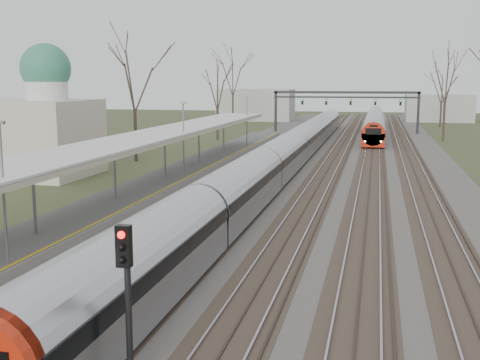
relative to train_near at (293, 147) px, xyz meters
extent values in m
cube|color=#474442|center=(2.50, 4.99, -1.43)|extent=(24.00, 160.00, 0.10)
cube|color=#4C3828|center=(-3.50, 4.99, -1.39)|extent=(2.60, 160.00, 0.06)
cube|color=gray|center=(-4.22, 4.99, -1.32)|extent=(0.07, 160.00, 0.12)
cube|color=gray|center=(-2.78, 4.99, -1.32)|extent=(0.07, 160.00, 0.12)
cube|color=#4C3828|center=(0.00, 4.99, -1.39)|extent=(2.60, 160.00, 0.06)
cube|color=gray|center=(-0.72, 4.99, -1.32)|extent=(0.07, 160.00, 0.12)
cube|color=gray|center=(0.72, 4.99, -1.32)|extent=(0.07, 160.00, 0.12)
cube|color=#4C3828|center=(3.50, 4.99, -1.39)|extent=(2.60, 160.00, 0.06)
cube|color=gray|center=(2.78, 4.99, -1.32)|extent=(0.07, 160.00, 0.12)
cube|color=gray|center=(4.22, 4.99, -1.32)|extent=(0.07, 160.00, 0.12)
cube|color=#4C3828|center=(7.00, 4.99, -1.39)|extent=(2.60, 160.00, 0.06)
cube|color=gray|center=(6.28, 4.99, -1.32)|extent=(0.07, 160.00, 0.12)
cube|color=gray|center=(7.72, 4.99, -1.32)|extent=(0.07, 160.00, 0.12)
cube|color=#4C3828|center=(10.50, 4.99, -1.39)|extent=(2.60, 160.00, 0.06)
cube|color=gray|center=(9.78, 4.99, -1.32)|extent=(0.07, 160.00, 0.12)
cube|color=gray|center=(11.22, 4.99, -1.32)|extent=(0.07, 160.00, 0.12)
cube|color=#9E9B93|center=(-6.55, -12.51, -0.98)|extent=(3.50, 69.00, 1.00)
cylinder|color=slate|center=(-6.55, -32.01, 1.02)|extent=(0.14, 0.14, 3.00)
cylinder|color=slate|center=(-6.55, -24.01, 1.02)|extent=(0.14, 0.14, 3.00)
cylinder|color=slate|center=(-6.55, -16.01, 1.02)|extent=(0.14, 0.14, 3.00)
cylinder|color=slate|center=(-6.55, -8.01, 1.02)|extent=(0.14, 0.14, 3.00)
cylinder|color=slate|center=(-6.55, -0.01, 1.02)|extent=(0.14, 0.14, 3.00)
cube|color=silver|center=(-6.55, -17.01, 2.57)|extent=(4.10, 50.00, 0.12)
cube|color=#C3B797|center=(-6.55, -17.01, 2.40)|extent=(4.10, 50.00, 0.25)
cube|color=beige|center=(-19.50, -12.01, 1.52)|extent=(10.00, 8.00, 6.00)
cylinder|color=silver|center=(-17.50, -12.01, 5.72)|extent=(3.20, 3.20, 2.50)
sphere|color=#317A60|center=(-17.50, -12.01, 6.92)|extent=(3.80, 3.80, 3.80)
cube|color=black|center=(-7.50, 34.99, 1.52)|extent=(0.35, 0.35, 6.00)
cube|color=black|center=(13.00, 34.99, 1.52)|extent=(0.35, 0.35, 6.00)
cube|color=black|center=(2.75, 34.99, 4.42)|extent=(21.00, 0.35, 0.35)
cube|color=black|center=(2.75, 34.99, 3.72)|extent=(21.00, 0.25, 0.25)
cube|color=black|center=(-3.50, 34.79, 3.02)|extent=(0.32, 0.22, 0.85)
sphere|color=#0CFF19|center=(-3.50, 34.65, 3.27)|extent=(0.16, 0.16, 0.16)
cube|color=black|center=(0.00, 34.79, 3.02)|extent=(0.32, 0.22, 0.85)
sphere|color=#0CFF19|center=(0.00, 34.65, 3.27)|extent=(0.16, 0.16, 0.16)
cube|color=black|center=(3.50, 34.79, 3.02)|extent=(0.32, 0.22, 0.85)
sphere|color=#0CFF19|center=(3.50, 34.65, 3.27)|extent=(0.16, 0.16, 0.16)
cube|color=black|center=(7.00, 34.79, 3.02)|extent=(0.32, 0.22, 0.85)
sphere|color=#0CFF19|center=(7.00, 34.65, 3.27)|extent=(0.16, 0.16, 0.16)
cube|color=black|center=(10.50, 34.79, 3.02)|extent=(0.32, 0.22, 0.85)
sphere|color=#0CFF19|center=(10.50, 34.65, 3.27)|extent=(0.16, 0.16, 0.16)
cylinder|color=#2D231C|center=(-14.50, -2.01, 1.00)|extent=(0.30, 0.30, 4.95)
cube|color=#A3A6AD|center=(0.00, 0.24, -0.38)|extent=(2.55, 90.00, 1.60)
cylinder|color=#A3A6AD|center=(0.00, 0.24, 0.27)|extent=(2.60, 89.70, 2.60)
cube|color=black|center=(0.00, 0.24, 0.37)|extent=(2.62, 89.40, 0.55)
cube|color=black|center=(0.00, 0.24, -1.30)|extent=(1.80, 89.00, 0.35)
cube|color=#A3A6AD|center=(7.00, 35.63, -0.38)|extent=(2.55, 45.00, 1.60)
cylinder|color=#A3A6AD|center=(7.00, 35.63, 0.27)|extent=(2.60, 44.70, 2.60)
cube|color=black|center=(7.00, 35.63, 0.37)|extent=(2.62, 44.40, 0.55)
cube|color=red|center=(7.00, 13.23, -0.43)|extent=(2.55, 0.50, 1.50)
cylinder|color=red|center=(7.00, 13.28, 0.27)|extent=(2.60, 0.60, 2.60)
cube|color=black|center=(7.00, 13.01, 0.57)|extent=(1.70, 0.12, 0.70)
sphere|color=white|center=(6.15, 13.03, -0.53)|extent=(0.22, 0.22, 0.22)
sphere|color=white|center=(7.85, 13.03, -0.53)|extent=(0.22, 0.22, 0.22)
cube|color=black|center=(7.00, 35.63, -1.30)|extent=(1.80, 44.00, 0.35)
cylinder|color=black|center=(1.75, -41.47, 0.52)|extent=(0.16, 0.16, 4.00)
cube|color=black|center=(1.75, -41.62, 2.12)|extent=(0.35, 0.22, 1.00)
sphere|color=#FF0C05|center=(1.75, -41.75, 2.42)|extent=(0.18, 0.18, 0.18)
camera|label=1|loc=(7.39, -54.20, 5.88)|focal=45.00mm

